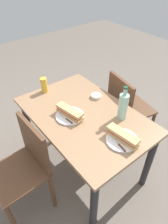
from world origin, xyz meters
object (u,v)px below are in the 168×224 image
object	(u,v)px
plate_near	(70,116)
water_bottle	(123,106)
plate_far	(122,140)
olive_bowl	(96,96)
dining_table	(84,124)
knife_far	(119,144)
chair_far	(26,165)
knife_near	(66,119)
beer_glass	(44,85)
baguette_sandwich_near	(70,112)
baguette_sandwich_far	(123,136)
chair_near	(126,107)

from	to	relation	value
plate_near	water_bottle	bearing A→B (deg)	-129.90
plate_far	olive_bowl	xyz separation A→B (m)	(0.53, -0.21, 0.01)
dining_table	knife_far	bearing A→B (deg)	176.28
chair_far	water_bottle	xyz separation A→B (m)	(-0.23, -0.80, 0.35)
knife_near	knife_far	bearing A→B (deg)	-163.05
beer_glass	knife_near	bearing A→B (deg)	170.78
dining_table	water_bottle	distance (m)	0.39
plate_near	knife_near	bearing A→B (deg)	112.01
dining_table	knife_near	size ratio (longest dim) A/B	6.52
baguette_sandwich_near	olive_bowl	bearing A→B (deg)	-78.38
water_bottle	baguette_sandwich_far	bearing A→B (deg)	134.41
baguette_sandwich_far	plate_near	bearing A→B (deg)	17.24
dining_table	baguette_sandwich_near	distance (m)	0.21
beer_glass	plate_near	bearing A→B (deg)	176.67
plate_near	beer_glass	xyz separation A→B (m)	(0.46, -0.03, 0.07)
baguette_sandwich_near	knife_near	xyz separation A→B (m)	(-0.02, 0.05, -0.03)
knife_near	baguette_sandwich_far	xyz separation A→B (m)	(-0.44, -0.19, 0.03)
knife_near	water_bottle	distance (m)	0.47
knife_near	beer_glass	size ratio (longest dim) A/B	1.22
dining_table	knife_near	distance (m)	0.22
knife_near	olive_bowl	bearing A→B (deg)	-77.01
plate_far	baguette_sandwich_far	xyz separation A→B (m)	(0.00, -0.00, 0.04)
knife_near	olive_bowl	xyz separation A→B (m)	(0.09, -0.41, -0.00)
plate_near	baguette_sandwich_near	world-z (taller)	baguette_sandwich_near
chair_near	water_bottle	bearing A→B (deg)	123.83
plate_near	knife_far	size ratio (longest dim) A/B	1.33
water_bottle	olive_bowl	distance (m)	0.37
dining_table	olive_bowl	size ratio (longest dim) A/B	12.22
plate_far	beer_glass	size ratio (longest dim) A/B	1.62
chair_near	beer_glass	bearing A→B (deg)	53.76
dining_table	chair_near	world-z (taller)	chair_near
baguette_sandwich_far	knife_far	size ratio (longest dim) A/B	1.46
chair_near	knife_near	bearing A→B (deg)	89.26
baguette_sandwich_near	knife_far	bearing A→B (deg)	-169.58
dining_table	beer_glass	distance (m)	0.55
baguette_sandwich_far	water_bottle	world-z (taller)	water_bottle
plate_far	baguette_sandwich_far	bearing A→B (deg)	-90.00
baguette_sandwich_near	knife_near	world-z (taller)	baguette_sandwich_near
chair_far	plate_near	distance (m)	0.52
beer_glass	olive_bowl	size ratio (longest dim) A/B	1.53
water_bottle	beer_glass	xyz separation A→B (m)	(0.74, 0.30, -0.05)
water_bottle	knife_near	bearing A→B (deg)	56.20
plate_near	baguette_sandwich_near	distance (m)	0.04
chair_near	water_bottle	distance (m)	0.56
plate_near	beer_glass	size ratio (longest dim) A/B	1.62
water_bottle	plate_far	bearing A→B (deg)	134.41
chair_far	plate_near	world-z (taller)	chair_far
chair_near	knife_far	size ratio (longest dim) A/B	4.89
water_bottle	olive_bowl	world-z (taller)	water_bottle
baguette_sandwich_near	knife_far	xyz separation A→B (m)	(-0.48, -0.09, -0.03)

